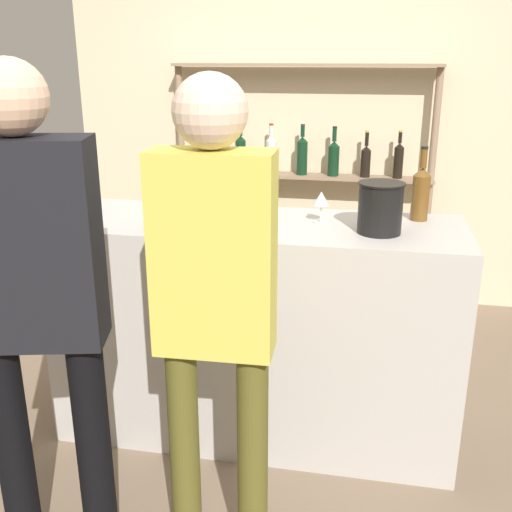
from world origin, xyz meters
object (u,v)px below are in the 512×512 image
at_px(wine_glass, 321,200).
at_px(customer_left, 33,289).
at_px(counter_bottle_0, 421,192).
at_px(counter_bottle_1, 159,198).
at_px(counter_bottle_2, 220,189).
at_px(ice_bucket, 380,208).
at_px(customer_center, 214,293).

bearing_deg(wine_glass, customer_left, -132.07).
relative_size(counter_bottle_0, counter_bottle_1, 0.96).
height_order(counter_bottle_1, counter_bottle_2, counter_bottle_2).
bearing_deg(ice_bucket, customer_left, -143.12).
relative_size(ice_bucket, customer_center, 0.12).
height_order(counter_bottle_1, customer_left, customer_left).
distance_m(counter_bottle_0, counter_bottle_1, 1.16).
relative_size(counter_bottle_2, customer_left, 0.20).
bearing_deg(counter_bottle_0, counter_bottle_2, -170.19).
relative_size(counter_bottle_1, customer_left, 0.20).
xyz_separation_m(counter_bottle_2, customer_center, (0.19, -0.83, -0.16)).
height_order(counter_bottle_0, ice_bucket, counter_bottle_0).
bearing_deg(wine_glass, counter_bottle_2, -177.52).
relative_size(counter_bottle_2, ice_bucket, 1.68).
bearing_deg(counter_bottle_2, customer_center, -77.11).
distance_m(counter_bottle_0, ice_bucket, 0.31).
height_order(counter_bottle_0, customer_center, customer_center).
distance_m(counter_bottle_2, customer_left, 1.02).
xyz_separation_m(wine_glass, ice_bucket, (0.26, -0.11, 0.00)).
xyz_separation_m(counter_bottle_0, wine_glass, (-0.44, -0.13, -0.02)).
height_order(counter_bottle_1, wine_glass, counter_bottle_1).
height_order(counter_bottle_2, customer_center, customer_center).
relative_size(counter_bottle_0, counter_bottle_2, 0.92).
height_order(customer_center, customer_left, customer_left).
distance_m(counter_bottle_1, counter_bottle_2, 0.30).
distance_m(counter_bottle_0, counter_bottle_2, 0.91).
distance_m(counter_bottle_2, wine_glass, 0.46).
bearing_deg(counter_bottle_1, ice_bucket, 7.43).
xyz_separation_m(counter_bottle_1, customer_center, (0.40, -0.62, -0.16)).
bearing_deg(wine_glass, counter_bottle_1, -160.71).
xyz_separation_m(counter_bottle_2, customer_left, (-0.40, -0.93, -0.15)).
xyz_separation_m(ice_bucket, customer_left, (-1.11, -0.83, -0.12)).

